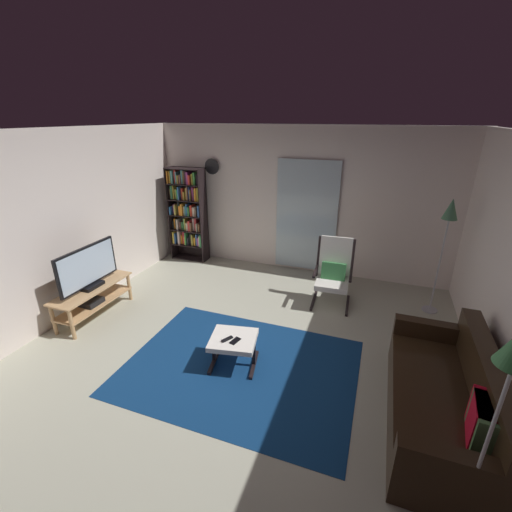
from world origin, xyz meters
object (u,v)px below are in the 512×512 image
Objects in this scene: ottoman at (233,342)px; floor_lamp_by_shelf at (449,221)px; bookshelf_near_tv at (188,211)px; leather_sofa at (446,402)px; television at (88,268)px; wall_clock at (212,166)px; lounge_armchair at (334,270)px; tv_remote at (227,339)px; tv_stand at (93,297)px; cell_phone at (235,341)px.

floor_lamp_by_shelf is (2.30, 2.14, 1.10)m from ottoman.
bookshelf_near_tv reaches higher than leather_sofa.
wall_clock reaches higher than television.
floor_lamp_by_shelf reaches higher than lounge_armchair.
tv_remote is 0.50× the size of wall_clock.
bookshelf_near_tv is at bearing 128.15° from ottoman.
television is at bearing -159.45° from tv_remote.
lounge_armchair is at bearing 123.08° from leather_sofa.
television is at bearing 174.22° from leather_sofa.
lounge_armchair is (3.18, 1.62, 0.23)m from tv_stand.
tv_stand is at bearing 172.75° from ottoman.
television is 0.55× the size of leather_sofa.
wall_clock is at bearing 75.60° from television.
tv_stand is at bearing -158.29° from floor_lamp_by_shelf.
television reaches higher than tv_remote.
tv_stand is 0.67× the size of bookshelf_near_tv.
bookshelf_near_tv reaches higher than lounge_armchair.
leather_sofa is at bearing -92.49° from floor_lamp_by_shelf.
leather_sofa reaches higher than tv_stand.
television is 4.57m from leather_sofa.
television is 2.44m from cell_phone.
tv_remote is at bearing -114.41° from lounge_armchair.
leather_sofa is 2.48m from lounge_armchair.
leather_sofa is 13.01× the size of tv_remote.
floor_lamp_by_shelf is (4.63, 1.83, 0.65)m from television.
bookshelf_near_tv is 1.07× the size of floor_lamp_by_shelf.
lounge_armchair is 2.13m from cell_phone.
floor_lamp_by_shelf is 5.91× the size of wall_clock.
television is at bearing -153.13° from lounge_armchair.
bookshelf_near_tv is 13.07× the size of cell_phone.
cell_phone is at bearing -135.69° from floor_lamp_by_shelf.
lounge_armchair is (-1.35, 2.07, 0.24)m from leather_sofa.
floor_lamp_by_shelf reaches higher than television.
tv_remote is at bearing -9.14° from television.
lounge_armchair is 7.30× the size of cell_phone.
floor_lamp_by_shelf is at bearing 58.98° from cell_phone.
ottoman is 0.11m from tv_remote.
ottoman is at bearing 80.74° from tv_remote.
leather_sofa is 1.83× the size of lounge_armchair.
wall_clock is (-1.66, 2.92, 1.54)m from ottoman.
wall_clock is (-1.61, 2.98, 1.47)m from tv_remote.
television is at bearing -173.96° from cell_phone.
wall_clock is at bearing 75.61° from tv_stand.
bookshelf_near_tv is at bearing 172.33° from floor_lamp_by_shelf.
floor_lamp_by_shelf is at bearing 8.77° from lounge_armchair.
ottoman is 3.69m from wall_clock.
ottoman is 2.08× the size of wall_clock.
lounge_armchair is 0.60× the size of floor_lamp_by_shelf.
lounge_armchair reaches higher than tv_remote.
ottoman is (2.15, -2.74, -0.68)m from bookshelf_near_tv.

